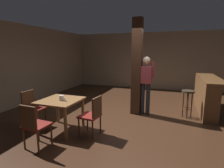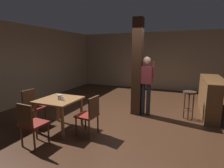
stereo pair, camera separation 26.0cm
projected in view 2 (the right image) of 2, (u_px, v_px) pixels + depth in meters
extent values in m
plane|color=#382114|center=(131.00, 121.00, 4.77)|extent=(10.80, 10.80, 0.00)
cube|color=gray|center=(157.00, 61.00, 8.60)|extent=(8.00, 0.10, 2.80)
cube|color=gray|center=(20.00, 65.00, 6.01)|extent=(0.10, 9.00, 2.80)
cube|color=#382114|center=(137.00, 68.00, 5.09)|extent=(0.28, 0.28, 2.80)
cube|color=brown|center=(59.00, 100.00, 4.14)|extent=(0.90, 0.90, 0.04)
cylinder|color=brown|center=(82.00, 112.00, 4.41)|extent=(0.07, 0.07, 0.71)
cylinder|color=brown|center=(58.00, 108.00, 4.70)|extent=(0.07, 0.07, 0.71)
cylinder|color=brown|center=(63.00, 123.00, 3.73)|extent=(0.07, 0.07, 0.71)
cylinder|color=brown|center=(36.00, 118.00, 4.01)|extent=(0.07, 0.07, 0.71)
cube|color=maroon|center=(87.00, 115.00, 3.91)|extent=(0.45, 0.45, 0.04)
cube|color=#4C301C|center=(94.00, 107.00, 3.79)|extent=(0.07, 0.38, 0.45)
cylinder|color=#4C301C|center=(76.00, 126.00, 3.88)|extent=(0.04, 0.04, 0.43)
cylinder|color=#4C301C|center=(85.00, 121.00, 4.19)|extent=(0.04, 0.04, 0.43)
cylinder|color=#4C301C|center=(89.00, 129.00, 3.72)|extent=(0.04, 0.04, 0.43)
cylinder|color=#4C301C|center=(98.00, 123.00, 4.03)|extent=(0.04, 0.04, 0.43)
cube|color=maroon|center=(35.00, 108.00, 4.44)|extent=(0.44, 0.44, 0.04)
cube|color=#4C301C|center=(29.00, 98.00, 4.48)|extent=(0.06, 0.38, 0.45)
cylinder|color=#4C301C|center=(46.00, 115.00, 4.56)|extent=(0.04, 0.04, 0.43)
cylinder|color=#4C301C|center=(35.00, 120.00, 4.26)|extent=(0.04, 0.04, 0.43)
cylinder|color=#4C301C|center=(36.00, 113.00, 4.71)|extent=(0.04, 0.04, 0.43)
cylinder|color=#4C301C|center=(25.00, 117.00, 4.40)|extent=(0.04, 0.04, 0.43)
cube|color=maroon|center=(34.00, 124.00, 3.46)|extent=(0.44, 0.44, 0.04)
cube|color=#4C301C|center=(25.00, 116.00, 3.25)|extent=(0.38, 0.06, 0.45)
cylinder|color=#4C301C|center=(36.00, 129.00, 3.73)|extent=(0.04, 0.04, 0.43)
cylinder|color=#4C301C|center=(48.00, 132.00, 3.58)|extent=(0.04, 0.04, 0.43)
cylinder|color=#4C301C|center=(22.00, 136.00, 3.42)|extent=(0.04, 0.04, 0.43)
cylinder|color=#4C301C|center=(34.00, 140.00, 3.27)|extent=(0.04, 0.04, 0.43)
cylinder|color=beige|center=(60.00, 97.00, 4.08)|extent=(0.11, 0.11, 0.11)
cylinder|color=silver|center=(63.00, 99.00, 3.98)|extent=(0.03, 0.03, 0.09)
cube|color=maroon|center=(146.00, 75.00, 4.99)|extent=(0.35, 0.22, 0.50)
sphere|color=beige|center=(147.00, 60.00, 4.91)|extent=(0.22, 0.22, 0.21)
cylinder|color=#232328|center=(148.00, 100.00, 5.09)|extent=(0.13, 0.13, 0.95)
cylinder|color=#232328|center=(143.00, 99.00, 5.16)|extent=(0.13, 0.13, 0.95)
cylinder|color=maroon|center=(154.00, 70.00, 4.88)|extent=(0.09, 0.09, 0.46)
cylinder|color=maroon|center=(140.00, 70.00, 5.05)|extent=(0.09, 0.09, 0.46)
cube|color=brown|center=(214.00, 79.00, 5.21)|extent=(0.56, 2.35, 0.04)
cube|color=brown|center=(208.00, 96.00, 5.35)|extent=(0.36, 2.35, 1.03)
cylinder|color=#2D2319|center=(190.00, 92.00, 4.78)|extent=(0.35, 0.35, 0.05)
torus|color=#422816|center=(188.00, 110.00, 4.87)|extent=(0.24, 0.24, 0.02)
cylinder|color=#422816|center=(188.00, 105.00, 4.95)|extent=(0.03, 0.03, 0.74)
cylinder|color=#422816|center=(189.00, 107.00, 4.75)|extent=(0.03, 0.03, 0.74)
cylinder|color=#422816|center=(193.00, 107.00, 4.81)|extent=(0.03, 0.03, 0.74)
cylinder|color=#422816|center=(184.00, 106.00, 4.89)|extent=(0.03, 0.03, 0.74)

